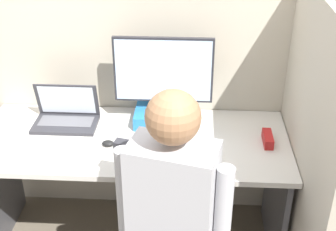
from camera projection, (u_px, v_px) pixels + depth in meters
The scene contains 10 objects.
cubicle_panel_back at pixel (140, 99), 2.85m from camera, with size 2.20×0.04×1.56m.
cubicle_panel_right at pixel (299, 143), 2.41m from camera, with size 0.04×1.34×1.56m.
desk at pixel (134, 164), 2.62m from camera, with size 1.70×0.70×0.73m.
paper_box at pixel (164, 115), 2.69m from camera, with size 0.32×0.25×0.08m.
monitor at pixel (163, 73), 2.56m from camera, with size 0.55×0.18×0.43m.
laptop at pixel (66, 117), 2.66m from camera, with size 0.36×0.22×0.23m.
mouse at pixel (108, 143), 2.47m from camera, with size 0.06×0.05×0.03m.
stapler at pixel (268, 139), 2.49m from camera, with size 0.05×0.15×0.05m.
carrot_toy at pixel (196, 161), 2.32m from camera, with size 0.05×0.14×0.05m.
person at pixel (175, 226), 1.86m from camera, with size 0.47×0.46×1.37m.
Camera 1 is at (0.32, -1.79, 2.09)m, focal length 50.00 mm.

